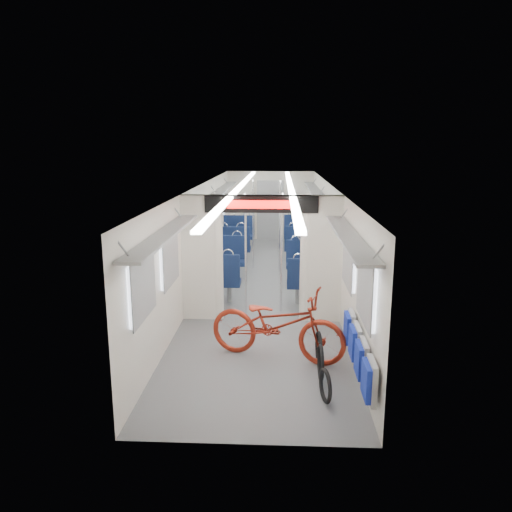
# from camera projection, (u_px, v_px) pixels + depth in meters

# --- Properties ---
(carriage) EXTENTS (12.00, 12.02, 2.31)m
(carriage) POSITION_uv_depth(u_px,v_px,m) (264.00, 224.00, 10.66)
(carriage) COLOR #515456
(carriage) RESTS_ON ground
(bicycle) EXTENTS (2.22, 1.31, 1.10)m
(bicycle) POSITION_uv_depth(u_px,v_px,m) (277.00, 324.00, 7.46)
(bicycle) COLOR #9C2816
(bicycle) RESTS_ON ground
(flip_bench) EXTENTS (0.12, 2.07, 0.48)m
(flip_bench) POSITION_uv_depth(u_px,v_px,m) (358.00, 351.00, 6.41)
(flip_bench) COLOR gray
(flip_bench) RESTS_ON carriage
(bike_hoop_a) EXTENTS (0.14, 0.45, 0.45)m
(bike_hoop_a) POSITION_uv_depth(u_px,v_px,m) (325.00, 388.00, 6.24)
(bike_hoop_a) COLOR black
(bike_hoop_a) RESTS_ON ground
(bike_hoop_b) EXTENTS (0.06, 0.51, 0.51)m
(bike_hoop_b) POSITION_uv_depth(u_px,v_px,m) (321.00, 364.00, 6.84)
(bike_hoop_b) COLOR black
(bike_hoop_b) RESTS_ON ground
(bike_hoop_c) EXTENTS (0.08, 0.51, 0.51)m
(bike_hoop_c) POSITION_uv_depth(u_px,v_px,m) (319.00, 350.00, 7.31)
(bike_hoop_c) COLOR black
(bike_hoop_c) RESTS_ON ground
(seat_bay_near_left) EXTENTS (0.94, 2.22, 1.14)m
(seat_bay_near_left) POSITION_uv_depth(u_px,v_px,m) (223.00, 265.00, 11.09)
(seat_bay_near_left) COLOR #0C1838
(seat_bay_near_left) RESTS_ON ground
(seat_bay_near_right) EXTENTS (0.90, 2.03, 1.09)m
(seat_bay_near_right) POSITION_uv_depth(u_px,v_px,m) (307.00, 268.00, 10.86)
(seat_bay_near_right) COLOR #0C1838
(seat_bay_near_right) RESTS_ON ground
(seat_bay_far_left) EXTENTS (0.95, 2.27, 1.16)m
(seat_bay_far_left) POSITION_uv_depth(u_px,v_px,m) (236.00, 237.00, 14.39)
(seat_bay_far_left) COLOR #0C1838
(seat_bay_far_left) RESTS_ON ground
(seat_bay_far_right) EXTENTS (0.96, 2.29, 1.16)m
(seat_bay_far_right) POSITION_uv_depth(u_px,v_px,m) (301.00, 236.00, 14.45)
(seat_bay_far_right) COLOR #0C1838
(seat_bay_far_right) RESTS_ON ground
(stanchion_near_left) EXTENTS (0.04, 0.04, 2.30)m
(stanchion_near_left) POSITION_uv_depth(u_px,v_px,m) (246.00, 254.00, 9.39)
(stanchion_near_left) COLOR silver
(stanchion_near_left) RESTS_ON ground
(stanchion_near_right) EXTENTS (0.05, 0.05, 2.30)m
(stanchion_near_right) POSITION_uv_depth(u_px,v_px,m) (281.00, 254.00, 9.46)
(stanchion_near_right) COLOR silver
(stanchion_near_right) RESTS_ON ground
(stanchion_far_left) EXTENTS (0.04, 0.04, 2.30)m
(stanchion_far_left) POSITION_uv_depth(u_px,v_px,m) (253.00, 225.00, 12.87)
(stanchion_far_left) COLOR silver
(stanchion_far_left) RESTS_ON ground
(stanchion_far_right) EXTENTS (0.05, 0.05, 2.30)m
(stanchion_far_right) POSITION_uv_depth(u_px,v_px,m) (280.00, 227.00, 12.56)
(stanchion_far_right) COLOR silver
(stanchion_far_right) RESTS_ON ground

